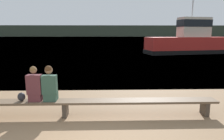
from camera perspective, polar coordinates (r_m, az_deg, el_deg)
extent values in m
plane|color=#5684A3|center=(128.33, -1.95, 9.32)|extent=(240.00, 240.00, 0.00)
cube|color=#384233|center=(164.37, -1.90, 11.06)|extent=(600.00, 12.00, 8.63)
cube|color=brown|center=(6.05, -13.27, -8.80)|extent=(8.91, 0.45, 0.06)
cube|color=#42382D|center=(6.69, 24.97, -9.80)|extent=(0.12, 0.38, 0.41)
cube|color=#42382D|center=(6.13, -13.17, -10.91)|extent=(0.12, 0.38, 0.41)
cube|color=#56282D|center=(6.28, -20.83, -7.13)|extent=(0.35, 0.35, 0.22)
cube|color=#56282D|center=(6.11, -21.29, -3.86)|extent=(0.41, 0.22, 0.56)
sphere|color=#846047|center=(6.02, -21.55, -0.03)|extent=(0.19, 0.19, 0.19)
sphere|color=brown|center=(6.01, -21.61, 0.17)|extent=(0.18, 0.18, 0.18)
cube|color=#2D4C3D|center=(6.15, -17.04, -7.26)|extent=(0.35, 0.35, 0.22)
cube|color=#2D4C3D|center=(5.98, -17.42, -4.00)|extent=(0.41, 0.22, 0.54)
sphere|color=#846047|center=(5.89, -17.64, -0.02)|extent=(0.22, 0.22, 0.22)
sphere|color=#472D19|center=(5.87, -17.70, 0.22)|extent=(0.20, 0.20, 0.20)
ellipsoid|color=#232328|center=(6.38, -24.45, -6.97)|extent=(0.22, 0.20, 0.25)
cube|color=red|center=(26.21, 21.09, 6.60)|extent=(10.84, 4.69, 1.97)
cube|color=black|center=(26.26, 20.99, 4.97)|extent=(11.07, 4.84, 0.47)
cube|color=beige|center=(26.47, 22.37, 11.21)|extent=(3.93, 2.32, 2.33)
cube|color=black|center=(26.49, 22.44, 12.22)|extent=(4.01, 2.39, 0.84)
cylinder|color=#B2B2B7|center=(26.44, 22.06, 16.50)|extent=(0.14, 0.14, 2.51)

